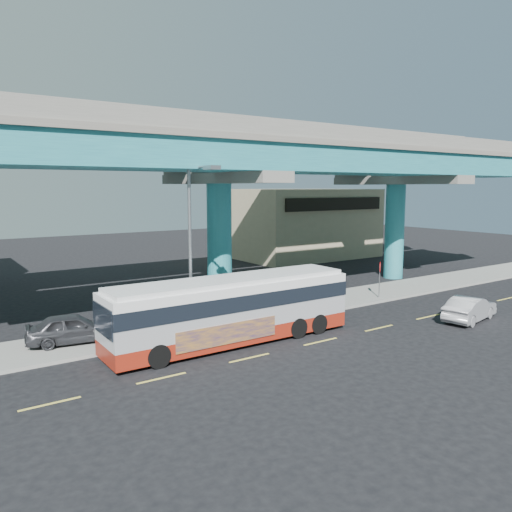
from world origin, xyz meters
TOP-DOWN VIEW (x-y plane):
  - ground at (0.00, 0.00)m, footprint 120.00×120.00m
  - sidewalk at (0.00, 5.50)m, footprint 70.00×4.00m
  - lane_markings at (-0.00, -0.30)m, footprint 58.00×0.12m
  - viaduct at (-0.00, 9.11)m, footprint 52.00×12.40m
  - building_beige at (18.00, 22.98)m, footprint 14.00×10.23m
  - transit_bus at (-3.48, 1.90)m, footprint 11.99×2.62m
  - sedan at (9.13, -2.08)m, footprint 2.94×4.61m
  - parked_car at (-9.73, 5.60)m, footprint 2.90×4.52m
  - street_lamp at (-4.53, 3.43)m, footprint 0.50×2.63m
  - stop_sign at (9.00, 4.18)m, footprint 0.57×0.45m

SIDE VIEW (x-z plane):
  - ground at x=0.00m, z-range 0.00..0.00m
  - lane_markings at x=0.00m, z-range 0.00..0.01m
  - sidewalk at x=0.00m, z-range 0.00..0.15m
  - sedan at x=9.13m, z-range 0.00..1.34m
  - parked_car at x=-9.73m, z-range 0.15..1.51m
  - transit_bus at x=-3.48m, z-range 0.15..3.22m
  - stop_sign at x=9.00m, z-range 0.64..2.96m
  - building_beige at x=18.00m, z-range 0.01..7.01m
  - street_lamp at x=-4.53m, z-range 1.34..9.48m
  - viaduct at x=0.00m, z-range 3.29..14.99m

